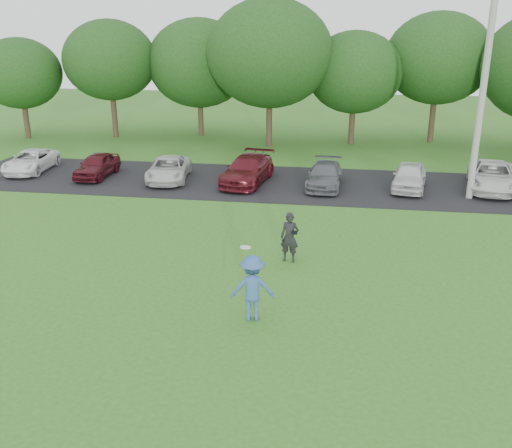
# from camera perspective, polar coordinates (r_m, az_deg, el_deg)

# --- Properties ---
(ground) EXTENTS (100.00, 100.00, 0.00)m
(ground) POSITION_cam_1_polar(r_m,az_deg,el_deg) (15.04, -2.08, -9.11)
(ground) COLOR #32651D
(ground) RESTS_ON ground
(parking_lot) EXTENTS (32.00, 6.50, 0.03)m
(parking_lot) POSITION_cam_1_polar(r_m,az_deg,el_deg) (27.05, 3.10, 4.08)
(parking_lot) COLOR black
(parking_lot) RESTS_ON ground
(utility_pole) EXTENTS (0.28, 0.28, 9.99)m
(utility_pole) POSITION_cam_1_polar(r_m,az_deg,el_deg) (25.50, 21.86, 13.20)
(utility_pole) COLOR #9C9C97
(utility_pole) RESTS_ON ground
(frisbee_player) EXTENTS (1.22, 0.82, 2.00)m
(frisbee_player) POSITION_cam_1_polar(r_m,az_deg,el_deg) (14.47, -0.37, -6.41)
(frisbee_player) COLOR #355D96
(frisbee_player) RESTS_ON ground
(camera_bystander) EXTENTS (0.63, 0.46, 1.61)m
(camera_bystander) POSITION_cam_1_polar(r_m,az_deg,el_deg) (17.99, 3.39, -1.34)
(camera_bystander) COLOR black
(camera_bystander) RESTS_ON ground
(parked_cars) EXTENTS (27.94, 5.20, 1.26)m
(parked_cars) POSITION_cam_1_polar(r_m,az_deg,el_deg) (26.86, 3.47, 5.27)
(parked_cars) COLOR white
(parked_cars) RESTS_ON parking_lot
(tree_row) EXTENTS (42.39, 9.85, 8.64)m
(tree_row) POSITION_cam_1_polar(r_m,az_deg,el_deg) (35.80, 7.42, 15.69)
(tree_row) COLOR #38281C
(tree_row) RESTS_ON ground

